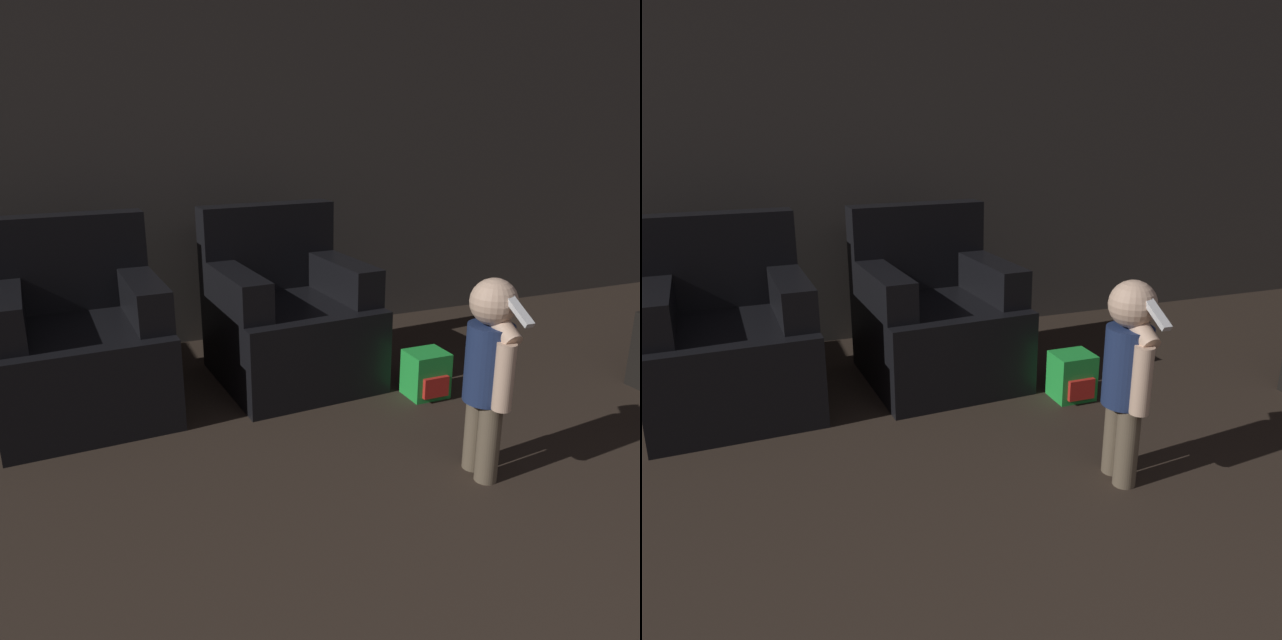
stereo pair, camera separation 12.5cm
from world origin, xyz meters
TOP-DOWN VIEW (x-y plane):
  - wall_back at (0.00, 4.50)m, footprint 8.40×0.05m
  - armchair_left at (-0.99, 3.70)m, footprint 0.81×0.85m
  - armchair_right at (0.07, 3.70)m, footprint 0.82×0.86m
  - person_toddler at (0.43, 2.42)m, footprint 0.18×0.32m
  - toy_backpack at (0.64, 3.16)m, footprint 0.20×0.20m

SIDE VIEW (x-z plane):
  - toy_backpack at x=0.64m, z-range 0.00..0.24m
  - armchair_left at x=-0.99m, z-range -0.13..0.79m
  - armchair_right at x=0.07m, z-range -0.13..0.79m
  - person_toddler at x=0.43m, z-range 0.07..0.89m
  - wall_back at x=0.00m, z-range 0.00..2.60m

